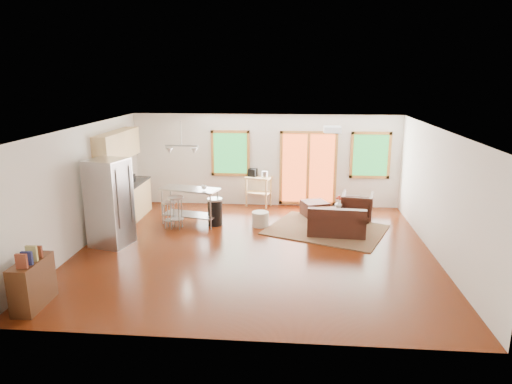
# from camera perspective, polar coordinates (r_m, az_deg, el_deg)

# --- Properties ---
(floor) EXTENTS (7.50, 7.00, 0.02)m
(floor) POSITION_cam_1_polar(r_m,az_deg,el_deg) (9.93, -0.15, -7.21)
(floor) COLOR #3E1406
(floor) RESTS_ON ground
(ceiling) EXTENTS (7.50, 7.00, 0.02)m
(ceiling) POSITION_cam_1_polar(r_m,az_deg,el_deg) (9.28, -0.16, 7.99)
(ceiling) COLOR white
(ceiling) RESTS_ON ground
(back_wall) EXTENTS (7.50, 0.02, 2.60)m
(back_wall) POSITION_cam_1_polar(r_m,az_deg,el_deg) (12.94, 1.21, 3.97)
(back_wall) COLOR silver
(back_wall) RESTS_ON ground
(left_wall) EXTENTS (0.02, 7.00, 2.60)m
(left_wall) POSITION_cam_1_polar(r_m,az_deg,el_deg) (10.53, -20.99, 0.56)
(left_wall) COLOR silver
(left_wall) RESTS_ON ground
(right_wall) EXTENTS (0.02, 7.00, 2.60)m
(right_wall) POSITION_cam_1_polar(r_m,az_deg,el_deg) (9.93, 22.00, -0.33)
(right_wall) COLOR silver
(right_wall) RESTS_ON ground
(front_wall) EXTENTS (7.50, 0.02, 2.60)m
(front_wall) POSITION_cam_1_polar(r_m,az_deg,el_deg) (6.20, -3.03, -7.88)
(front_wall) COLOR silver
(front_wall) RESTS_ON ground
(window_left) EXTENTS (1.10, 0.05, 1.30)m
(window_left) POSITION_cam_1_polar(r_m,az_deg,el_deg) (12.96, -3.23, 4.86)
(window_left) COLOR #175421
(window_left) RESTS_ON back_wall
(french_doors) EXTENTS (1.60, 0.05, 2.10)m
(french_doors) POSITION_cam_1_polar(r_m,az_deg,el_deg) (12.91, 6.52, 2.95)
(french_doors) COLOR #AC3D18
(french_doors) RESTS_ON back_wall
(window_right) EXTENTS (1.10, 0.05, 1.30)m
(window_right) POSITION_cam_1_polar(r_m,az_deg,el_deg) (13.00, 14.11, 4.48)
(window_right) COLOR #175421
(window_right) RESTS_ON back_wall
(rug) EXTENTS (3.24, 2.90, 0.03)m
(rug) POSITION_cam_1_polar(r_m,az_deg,el_deg) (11.21, 8.73, -4.67)
(rug) COLOR #495F38
(rug) RESTS_ON floor
(loveseat) EXTENTS (1.37, 0.84, 0.71)m
(loveseat) POSITION_cam_1_polar(r_m,az_deg,el_deg) (10.85, 10.00, -3.90)
(loveseat) COLOR black
(loveseat) RESTS_ON floor
(coffee_table) EXTENTS (0.98, 0.68, 0.36)m
(coffee_table) POSITION_cam_1_polar(r_m,az_deg,el_deg) (11.67, 8.82, -2.37)
(coffee_table) COLOR #3E200E
(coffee_table) RESTS_ON floor
(armchair) EXTENTS (0.89, 0.85, 0.79)m
(armchair) POSITION_cam_1_polar(r_m,az_deg,el_deg) (12.05, 12.53, -1.60)
(armchair) COLOR black
(armchair) RESTS_ON floor
(ottoman) EXTENTS (0.79, 0.79, 0.41)m
(ottoman) POSITION_cam_1_polar(r_m,az_deg,el_deg) (12.20, 7.34, -2.11)
(ottoman) COLOR black
(ottoman) RESTS_ON floor
(pouf) EXTENTS (0.50, 0.50, 0.36)m
(pouf) POSITION_cam_1_polar(r_m,az_deg,el_deg) (11.33, 0.54, -3.39)
(pouf) COLOR beige
(pouf) RESTS_ON floor
(vase) EXTENTS (0.23, 0.23, 0.31)m
(vase) POSITION_cam_1_polar(r_m,az_deg,el_deg) (11.66, 10.27, -1.42)
(vase) COLOR silver
(vase) RESTS_ON coffee_table
(book) EXTENTS (0.20, 0.03, 0.26)m
(book) POSITION_cam_1_polar(r_m,az_deg,el_deg) (11.39, 10.69, -1.72)
(book) COLOR maroon
(book) RESTS_ON coffee_table
(cabinets) EXTENTS (0.64, 2.24, 2.30)m
(cabinets) POSITION_cam_1_polar(r_m,az_deg,el_deg) (12.02, -16.20, 0.76)
(cabinets) COLOR #DCB272
(cabinets) RESTS_ON floor
(refrigerator) EXTENTS (0.92, 0.91, 1.92)m
(refrigerator) POSITION_cam_1_polar(r_m,az_deg,el_deg) (10.40, -17.80, -1.29)
(refrigerator) COLOR #B7BABC
(refrigerator) RESTS_ON floor
(island) EXTENTS (1.55, 0.91, 0.92)m
(island) POSITION_cam_1_polar(r_m,az_deg,el_deg) (11.50, -8.28, -0.93)
(island) COLOR #B7BABC
(island) RESTS_ON floor
(cup) EXTENTS (0.16, 0.14, 0.13)m
(cup) POSITION_cam_1_polar(r_m,az_deg,el_deg) (11.15, -6.53, 0.67)
(cup) COLOR white
(cup) RESTS_ON island
(bar_stool_a) EXTENTS (0.36, 0.36, 0.66)m
(bar_stool_a) POSITION_cam_1_polar(r_m,az_deg,el_deg) (11.31, -10.81, -2.05)
(bar_stool_a) COLOR #B7BABC
(bar_stool_a) RESTS_ON floor
(bar_stool_b) EXTENTS (0.41, 0.41, 0.80)m
(bar_stool_b) POSITION_cam_1_polar(r_m,az_deg,el_deg) (11.21, -9.98, -1.60)
(bar_stool_b) COLOR #B7BABC
(bar_stool_b) RESTS_ON floor
(trash_can) EXTENTS (0.47, 0.47, 0.69)m
(trash_can) POSITION_cam_1_polar(r_m,az_deg,el_deg) (11.42, -5.14, -2.44)
(trash_can) COLOR black
(trash_can) RESTS_ON floor
(kitchen_cart) EXTENTS (0.81, 0.65, 1.08)m
(kitchen_cart) POSITION_cam_1_polar(r_m,az_deg,el_deg) (12.92, 0.24, 1.40)
(kitchen_cart) COLOR #DCB272
(kitchen_cart) RESTS_ON floor
(bookshelf) EXTENTS (0.37, 0.90, 1.04)m
(bookshelf) POSITION_cam_1_polar(r_m,az_deg,el_deg) (8.30, -26.15, -10.15)
(bookshelf) COLOR #3E200E
(bookshelf) RESTS_ON floor
(ceiling_flush) EXTENTS (0.35, 0.35, 0.12)m
(ceiling_flush) POSITION_cam_1_polar(r_m,az_deg,el_deg) (9.89, 9.52, 7.72)
(ceiling_flush) COLOR white
(ceiling_flush) RESTS_ON ceiling
(pendant_light) EXTENTS (0.80, 0.18, 0.79)m
(pendant_light) POSITION_cam_1_polar(r_m,az_deg,el_deg) (11.17, -9.27, 5.21)
(pendant_light) COLOR gray
(pendant_light) RESTS_ON ceiling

